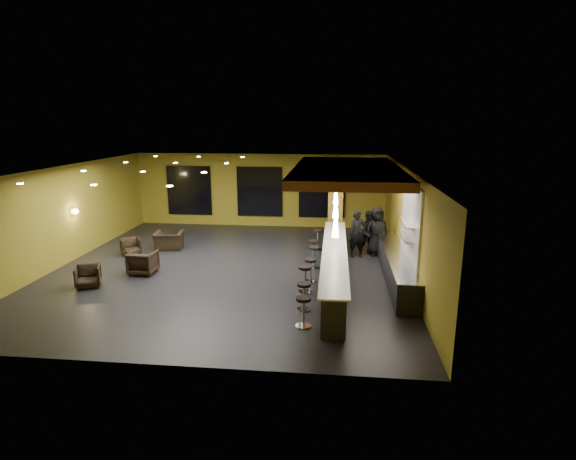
# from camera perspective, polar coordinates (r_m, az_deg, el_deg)

# --- Properties ---
(floor) EXTENTS (12.00, 13.00, 0.10)m
(floor) POSITION_cam_1_polar(r_m,az_deg,el_deg) (16.04, -7.34, -4.94)
(floor) COLOR black
(floor) RESTS_ON ground
(ceiling) EXTENTS (12.00, 13.00, 0.10)m
(ceiling) POSITION_cam_1_polar(r_m,az_deg,el_deg) (15.27, -7.76, 7.96)
(ceiling) COLOR black
(wall_back) EXTENTS (12.00, 0.10, 3.50)m
(wall_back) POSITION_cam_1_polar(r_m,az_deg,el_deg) (21.87, -3.57, 5.06)
(wall_back) COLOR olive
(wall_back) RESTS_ON floor
(wall_front) EXTENTS (12.00, 0.10, 3.50)m
(wall_front) POSITION_cam_1_polar(r_m,az_deg,el_deg) (9.57, -16.69, -7.16)
(wall_front) COLOR olive
(wall_front) RESTS_ON floor
(wall_left) EXTENTS (0.10, 13.00, 3.50)m
(wall_left) POSITION_cam_1_polar(r_m,az_deg,el_deg) (17.95, -26.69, 1.66)
(wall_left) COLOR olive
(wall_left) RESTS_ON floor
(wall_right) EXTENTS (0.10, 13.00, 3.50)m
(wall_right) POSITION_cam_1_polar(r_m,az_deg,el_deg) (15.33, 15.03, 0.81)
(wall_right) COLOR olive
(wall_right) RESTS_ON floor
(wood_soffit) EXTENTS (3.60, 8.00, 0.28)m
(wood_soffit) POSITION_cam_1_polar(r_m,az_deg,el_deg) (15.86, 7.46, 7.50)
(wood_soffit) COLOR #98502C
(wood_soffit) RESTS_ON ceiling
(window_left) EXTENTS (2.20, 0.06, 2.40)m
(window_left) POSITION_cam_1_polar(r_m,az_deg,el_deg) (22.61, -12.43, 4.92)
(window_left) COLOR black
(window_left) RESTS_ON wall_back
(window_center) EXTENTS (2.20, 0.06, 2.40)m
(window_center) POSITION_cam_1_polar(r_m,az_deg,el_deg) (21.77, -3.62, 4.88)
(window_center) COLOR black
(window_center) RESTS_ON wall_back
(window_right) EXTENTS (2.20, 0.06, 2.40)m
(window_right) POSITION_cam_1_polar(r_m,az_deg,el_deg) (21.48, 4.33, 4.75)
(window_right) COLOR black
(window_right) RESTS_ON wall_back
(tile_backsplash) EXTENTS (0.06, 3.20, 2.40)m
(tile_backsplash) POSITION_cam_1_polar(r_m,az_deg,el_deg) (14.30, 15.34, 0.89)
(tile_backsplash) COLOR white
(tile_backsplash) RESTS_ON wall_right
(bar_counter) EXTENTS (0.60, 8.00, 1.00)m
(bar_counter) POSITION_cam_1_polar(r_m,az_deg,el_deg) (14.50, 5.89, -4.65)
(bar_counter) COLOR black
(bar_counter) RESTS_ON floor
(bar_top) EXTENTS (0.78, 8.10, 0.05)m
(bar_top) POSITION_cam_1_polar(r_m,az_deg,el_deg) (14.35, 5.94, -2.66)
(bar_top) COLOR white
(bar_top) RESTS_ON bar_counter
(prep_counter) EXTENTS (0.70, 6.00, 0.86)m
(prep_counter) POSITION_cam_1_polar(r_m,az_deg,el_deg) (15.14, 13.51, -4.45)
(prep_counter) COLOR black
(prep_counter) RESTS_ON floor
(prep_top) EXTENTS (0.72, 6.00, 0.03)m
(prep_top) POSITION_cam_1_polar(r_m,az_deg,el_deg) (15.01, 13.60, -2.80)
(prep_top) COLOR silver
(prep_top) RESTS_ON prep_counter
(wall_shelf_lower) EXTENTS (0.30, 1.50, 0.03)m
(wall_shelf_lower) POSITION_cam_1_polar(r_m,az_deg,el_deg) (14.18, 14.80, -0.85)
(wall_shelf_lower) COLOR silver
(wall_shelf_lower) RESTS_ON wall_right
(wall_shelf_upper) EXTENTS (0.30, 1.50, 0.03)m
(wall_shelf_upper) POSITION_cam_1_polar(r_m,az_deg,el_deg) (14.07, 14.92, 0.93)
(wall_shelf_upper) COLOR silver
(wall_shelf_upper) RESTS_ON wall_right
(column) EXTENTS (0.60, 0.60, 3.50)m
(column) POSITION_cam_1_polar(r_m,az_deg,el_deg) (18.66, 6.06, 3.48)
(column) COLOR olive
(column) RESTS_ON floor
(wall_sconce) EXTENTS (0.22, 0.22, 0.22)m
(wall_sconce) POSITION_cam_1_polar(r_m,az_deg,el_deg) (18.27, -25.43, 2.14)
(wall_sconce) COLOR #FFE5B2
(wall_sconce) RESTS_ON wall_left
(pendant_0) EXTENTS (0.20, 0.20, 0.70)m
(pendant_0) POSITION_cam_1_polar(r_m,az_deg,el_deg) (12.07, 6.06, 0.69)
(pendant_0) COLOR white
(pendant_0) RESTS_ON wood_soffit
(pendant_1) EXTENTS (0.20, 0.20, 0.70)m
(pendant_1) POSITION_cam_1_polar(r_m,az_deg,el_deg) (14.52, 6.08, 2.92)
(pendant_1) COLOR white
(pendant_1) RESTS_ON wood_soffit
(pendant_2) EXTENTS (0.20, 0.20, 0.70)m
(pendant_2) POSITION_cam_1_polar(r_m,az_deg,el_deg) (16.98, 6.10, 4.51)
(pendant_2) COLOR white
(pendant_2) RESTS_ON wood_soffit
(staff_a) EXTENTS (0.76, 0.62, 1.80)m
(staff_a) POSITION_cam_1_polar(r_m,az_deg,el_deg) (17.10, 8.79, -0.47)
(staff_a) COLOR black
(staff_a) RESTS_ON floor
(staff_b) EXTENTS (0.97, 0.84, 1.71)m
(staff_b) POSITION_cam_1_polar(r_m,az_deg,el_deg) (17.49, 10.34, -0.37)
(staff_b) COLOR black
(staff_b) RESTS_ON floor
(staff_c) EXTENTS (1.03, 0.81, 1.87)m
(staff_c) POSITION_cam_1_polar(r_m,az_deg,el_deg) (17.46, 11.23, -0.17)
(staff_c) COLOR black
(staff_c) RESTS_ON floor
(armchair_a) EXTENTS (0.96, 0.98, 0.68)m
(armchair_a) POSITION_cam_1_polar(r_m,az_deg,el_deg) (15.38, -24.06, -5.37)
(armchair_a) COLOR black
(armchair_a) RESTS_ON floor
(armchair_b) EXTENTS (0.86, 0.88, 0.78)m
(armchair_b) POSITION_cam_1_polar(r_m,az_deg,el_deg) (15.97, -17.92, -3.94)
(armchair_b) COLOR black
(armchair_b) RESTS_ON floor
(armchair_c) EXTENTS (0.95, 0.96, 0.63)m
(armchair_c) POSITION_cam_1_polar(r_m,az_deg,el_deg) (18.40, -19.33, -1.97)
(armchair_c) COLOR black
(armchair_c) RESTS_ON floor
(armchair_d) EXTENTS (1.20, 1.08, 0.70)m
(armchair_d) POSITION_cam_1_polar(r_m,az_deg,el_deg) (18.67, -14.88, -1.31)
(armchair_d) COLOR black
(armchair_d) RESTS_ON floor
(bar_stool_0) EXTENTS (0.40, 0.40, 0.78)m
(bar_stool_0) POSITION_cam_1_polar(r_m,az_deg,el_deg) (11.40, 1.97, -9.86)
(bar_stool_0) COLOR silver
(bar_stool_0) RESTS_ON floor
(bar_stool_1) EXTENTS (0.39, 0.39, 0.78)m
(bar_stool_1) POSITION_cam_1_polar(r_m,az_deg,el_deg) (12.34, 2.04, -7.98)
(bar_stool_1) COLOR silver
(bar_stool_1) RESTS_ON floor
(bar_stool_2) EXTENTS (0.42, 0.42, 0.83)m
(bar_stool_2) POSITION_cam_1_polar(r_m,az_deg,el_deg) (13.54, 2.17, -5.82)
(bar_stool_2) COLOR silver
(bar_stool_2) RESTS_ON floor
(bar_stool_3) EXTENTS (0.39, 0.39, 0.77)m
(bar_stool_3) POSITION_cam_1_polar(r_m,az_deg,el_deg) (14.39, 2.84, -4.76)
(bar_stool_3) COLOR silver
(bar_stool_3) RESTS_ON floor
(bar_stool_4) EXTENTS (0.40, 0.40, 0.78)m
(bar_stool_4) POSITION_cam_1_polar(r_m,az_deg,el_deg) (15.71, 3.37, -3.14)
(bar_stool_4) COLOR silver
(bar_stool_4) RESTS_ON floor
(bar_stool_5) EXTENTS (0.38, 0.38, 0.76)m
(bar_stool_5) POSITION_cam_1_polar(r_m,az_deg,el_deg) (16.59, 3.20, -2.26)
(bar_stool_5) COLOR silver
(bar_stool_5) RESTS_ON floor
(bar_stool_6) EXTENTS (0.43, 0.43, 0.85)m
(bar_stool_6) POSITION_cam_1_polar(r_m,az_deg,el_deg) (17.84, 3.81, -0.91)
(bar_stool_6) COLOR silver
(bar_stool_6) RESTS_ON floor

